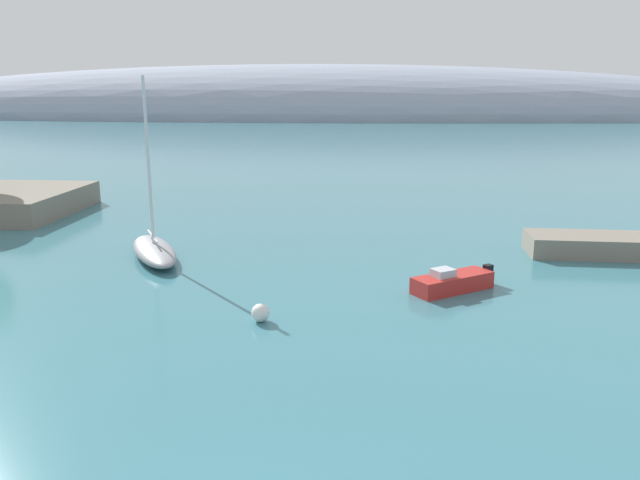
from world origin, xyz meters
TOP-DOWN VIEW (x-y plane):
  - distant_ridge at (-21.38, 219.78)m, footprint 361.54×78.58m
  - sailboat_grey_near_shore at (-10.13, 24.79)m, footprint 5.64×7.90m
  - motorboat_red_foreground at (7.10, 19.96)m, footprint 4.52×3.66m
  - mooring_buoy_white at (-1.93, 14.96)m, footprint 0.82×0.82m

SIDE VIEW (x-z plane):
  - distant_ridge at x=-21.38m, z-range -18.71..18.71m
  - mooring_buoy_white at x=-1.93m, z-range 0.00..0.82m
  - motorboat_red_foreground at x=7.10m, z-range -0.16..1.10m
  - sailboat_grey_near_shore at x=-10.13m, z-range -4.80..5.98m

